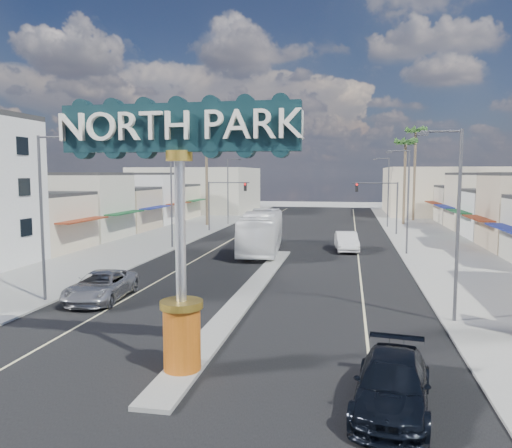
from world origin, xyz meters
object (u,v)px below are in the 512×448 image
at_px(traffic_signal_left, 223,196).
at_px(suv_left, 101,286).
at_px(suv_right, 392,384).
at_px(streetlight_l_mid, 173,194).
at_px(palm_left_far, 206,139).
at_px(streetlight_r_far, 387,188).
at_px(car_parked_right, 347,241).
at_px(traffic_signal_right, 381,197).
at_px(streetlight_l_near, 44,210).
at_px(palm_right_mid, 406,146).
at_px(streetlight_r_near, 455,216).
at_px(streetlight_l_far, 229,188).
at_px(city_bus, 262,231).
at_px(gateway_sign, 180,205).
at_px(palm_right_far, 416,136).
at_px(streetlight_r_mid, 406,196).

relative_size(traffic_signal_left, suv_left, 1.05).
relative_size(traffic_signal_left, suv_right, 1.13).
xyz_separation_m(streetlight_l_mid, palm_left_far, (-2.57, 20.00, 6.43)).
bearing_deg(streetlight_r_far, car_parked_right, -103.37).
xyz_separation_m(traffic_signal_right, suv_right, (-2.18, -43.39, -3.51)).
bearing_deg(streetlight_l_near, streetlight_l_mid, 90.00).
height_order(traffic_signal_left, palm_right_mid, palm_right_mid).
bearing_deg(streetlight_r_near, streetlight_l_near, 180.00).
distance_m(traffic_signal_right, suv_right, 43.59).
bearing_deg(streetlight_l_far, city_bus, -69.41).
bearing_deg(traffic_signal_left, streetlight_r_far, 22.20).
xyz_separation_m(gateway_sign, palm_right_far, (15.00, 60.02, 6.46)).
height_order(streetlight_l_mid, palm_left_far, palm_left_far).
relative_size(streetlight_l_near, suv_right, 1.70).
bearing_deg(suv_right, palm_left_far, 119.74).
distance_m(gateway_sign, suv_right, 8.81).
distance_m(traffic_signal_left, streetlight_l_mid, 14.07).
xyz_separation_m(streetlight_r_far, palm_left_far, (-23.43, -2.00, 6.43)).
height_order(palm_left_far, palm_right_mid, palm_left_far).
xyz_separation_m(streetlight_r_near, streetlight_r_far, (0.00, 42.00, 0.00)).
xyz_separation_m(streetlight_l_near, streetlight_r_mid, (20.87, 20.00, 0.00)).
height_order(traffic_signal_right, suv_right, traffic_signal_right).
bearing_deg(streetlight_r_far, streetlight_l_mid, -133.48).
relative_size(streetlight_l_mid, suv_left, 1.58).
distance_m(streetlight_l_near, city_bus, 21.54).
height_order(streetlight_r_near, city_bus, streetlight_r_near).
relative_size(suv_left, city_bus, 0.44).
bearing_deg(palm_right_far, suv_left, -114.03).
bearing_deg(streetlight_r_far, traffic_signal_right, -98.86).
relative_size(streetlight_l_far, suv_left, 1.58).
height_order(streetlight_l_mid, streetlight_r_mid, same).
relative_size(traffic_signal_right, suv_right, 1.13).
height_order(streetlight_r_mid, streetlight_r_far, same).
height_order(streetlight_l_mid, city_bus, streetlight_l_mid).
distance_m(streetlight_l_far, streetlight_r_mid, 30.32).
distance_m(traffic_signal_left, streetlight_l_near, 34.03).
bearing_deg(palm_right_mid, traffic_signal_right, -107.63).
height_order(streetlight_r_far, palm_right_mid, palm_right_mid).
bearing_deg(suv_right, suv_left, 152.74).
height_order(palm_right_far, suv_left, palm_right_far).
distance_m(streetlight_l_near, streetlight_r_mid, 28.90).
bearing_deg(streetlight_l_near, streetlight_l_far, 90.00).
distance_m(traffic_signal_right, streetlight_l_mid, 24.11).
relative_size(streetlight_r_near, suv_left, 1.58).
distance_m(palm_right_far, suv_right, 63.00).
distance_m(streetlight_l_mid, palm_right_far, 41.53).
relative_size(streetlight_r_mid, suv_right, 1.70).
relative_size(streetlight_r_mid, city_bus, 0.69).
bearing_deg(gateway_sign, streetlight_r_near, 37.55).
bearing_deg(suv_right, streetlight_l_far, 116.44).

